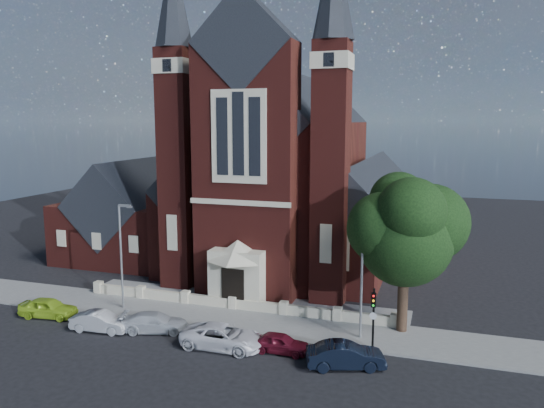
{
  "coord_description": "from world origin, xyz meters",
  "views": [
    {
      "loc": [
        14.69,
        -29.21,
        14.18
      ],
      "look_at": [
        1.31,
        12.0,
        7.36
      ],
      "focal_mm": 35.0,
      "sensor_mm": 36.0,
      "label": 1
    }
  ],
  "objects": [
    {
      "name": "car_silver_b",
      "position": [
        -3.43,
        0.88,
        0.66
      ],
      "size": [
        4.88,
        3.04,
        1.32
      ],
      "primitive_type": "imported",
      "rotation": [
        0.0,
        0.0,
        1.85
      ],
      "color": "silver",
      "rests_on": "ground"
    },
    {
      "name": "car_dark_red",
      "position": [
        5.6,
        0.39,
        0.62
      ],
      "size": [
        3.62,
        1.47,
        1.23
      ],
      "primitive_type": "imported",
      "rotation": [
        0.0,
        0.0,
        1.58
      ],
      "color": "#5C0F1E",
      "rests_on": "ground"
    },
    {
      "name": "parish_hall",
      "position": [
        -16.0,
        18.0,
        4.01
      ],
      "size": [
        12.0,
        12.2,
        10.24
      ],
      "color": "#511A15",
      "rests_on": "ground"
    },
    {
      "name": "car_white_suv",
      "position": [
        1.97,
        -0.09,
        0.74
      ],
      "size": [
        5.34,
        2.5,
        1.48
      ],
      "primitive_type": "imported",
      "rotation": [
        0.0,
        0.0,
        1.58
      ],
      "color": "white",
      "rests_on": "ground"
    },
    {
      "name": "street_tree",
      "position": [
        12.6,
        5.71,
        6.96
      ],
      "size": [
        6.4,
        6.6,
        10.7
      ],
      "color": "black",
      "rests_on": "ground"
    },
    {
      "name": "street_lamp_right",
      "position": [
        10.09,
        4.0,
        4.6
      ],
      "size": [
        1.16,
        0.22,
        8.09
      ],
      "color": "gray",
      "rests_on": "ground"
    },
    {
      "name": "forecourt_wall",
      "position": [
        0.0,
        6.5,
        0.0
      ],
      "size": [
        24.0,
        0.4,
        0.9
      ],
      "primitive_type": "cube",
      "color": "beige",
      "rests_on": "ground"
    },
    {
      "name": "forecourt_paving",
      "position": [
        0.0,
        8.5,
        0.0
      ],
      "size": [
        26.0,
        3.0,
        0.14
      ],
      "primitive_type": "cube",
      "color": "slate",
      "rests_on": "ground"
    },
    {
      "name": "pavement_strip",
      "position": [
        0.0,
        4.5,
        0.0
      ],
      "size": [
        60.0,
        5.0,
        0.12
      ],
      "primitive_type": "cube",
      "color": "slate",
      "rests_on": "ground"
    },
    {
      "name": "car_lime_van",
      "position": [
        -12.22,
        0.85,
        0.72
      ],
      "size": [
        4.4,
        2.22,
        1.44
      ],
      "primitive_type": "imported",
      "rotation": [
        0.0,
        0.0,
        1.7
      ],
      "color": "#9FC828",
      "rests_on": "ground"
    },
    {
      "name": "ground",
      "position": [
        0.0,
        15.0,
        0.0
      ],
      "size": [
        120.0,
        120.0,
        0.0
      ],
      "primitive_type": "plane",
      "color": "black",
      "rests_on": "ground"
    },
    {
      "name": "traffic_signal",
      "position": [
        11.0,
        2.43,
        2.58
      ],
      "size": [
        0.28,
        0.42,
        4.0
      ],
      "color": "black",
      "rests_on": "ground"
    },
    {
      "name": "street_lamp_left",
      "position": [
        -7.91,
        4.0,
        4.6
      ],
      "size": [
        1.16,
        0.22,
        8.09
      ],
      "color": "gray",
      "rests_on": "ground"
    },
    {
      "name": "car_navy",
      "position": [
        9.81,
        -0.41,
        0.75
      ],
      "size": [
        4.81,
        2.97,
        1.5
      ],
      "primitive_type": "imported",
      "rotation": [
        0.0,
        0.0,
        1.9
      ],
      "color": "black",
      "rests_on": "ground"
    },
    {
      "name": "car_silver_a",
      "position": [
        -7.01,
        -0.17,
        0.67
      ],
      "size": [
        4.19,
        1.79,
        1.34
      ],
      "primitive_type": "imported",
      "rotation": [
        0.0,
        0.0,
        1.66
      ],
      "color": "#9DA0A4",
      "rests_on": "ground"
    },
    {
      "name": "church",
      "position": [
        -0.0,
        22.94,
        8.19
      ],
      "size": [
        20.01,
        34.9,
        29.2
      ],
      "color": "#511A15",
      "rests_on": "ground"
    }
  ]
}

